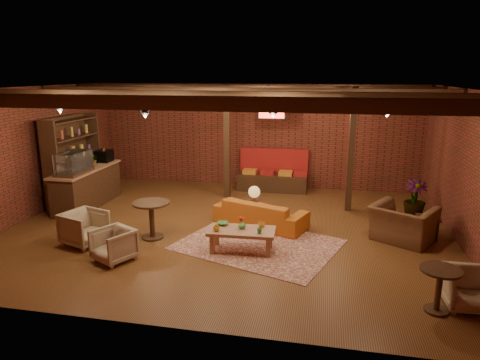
% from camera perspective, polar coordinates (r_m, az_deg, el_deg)
% --- Properties ---
extents(floor, '(10.00, 10.00, 0.00)m').
position_cam_1_polar(floor, '(9.99, -1.71, -6.55)').
color(floor, '#432310').
rests_on(floor, ground).
extents(ceiling, '(10.00, 8.00, 0.02)m').
position_cam_1_polar(ceiling, '(9.34, -1.86, 12.12)').
color(ceiling, black).
rests_on(ceiling, wall_back).
extents(wall_back, '(10.00, 0.02, 3.20)m').
position_cam_1_polar(wall_back, '(13.41, 2.12, 5.89)').
color(wall_back, brown).
rests_on(wall_back, ground).
extents(wall_front, '(10.00, 0.02, 3.20)m').
position_cam_1_polar(wall_front, '(5.85, -10.74, -5.44)').
color(wall_front, brown).
rests_on(wall_front, ground).
extents(wall_left, '(0.02, 8.00, 3.20)m').
position_cam_1_polar(wall_left, '(11.72, -26.38, 3.20)').
color(wall_left, brown).
rests_on(wall_left, ground).
extents(wall_right, '(0.02, 8.00, 3.20)m').
position_cam_1_polar(wall_right, '(9.73, 28.26, 0.99)').
color(wall_right, brown).
rests_on(wall_right, ground).
extents(ceiling_beams, '(9.80, 6.40, 0.22)m').
position_cam_1_polar(ceiling_beams, '(9.35, -1.85, 11.38)').
color(ceiling_beams, '#311C10').
rests_on(ceiling_beams, ceiling).
extents(ceiling_pipe, '(9.60, 0.12, 0.12)m').
position_cam_1_polar(ceiling_pipe, '(10.92, 0.11, 10.60)').
color(ceiling_pipe, black).
rests_on(ceiling_pipe, ceiling).
extents(post_left, '(0.16, 0.16, 3.20)m').
position_cam_1_polar(post_left, '(12.16, -1.75, 5.04)').
color(post_left, '#311C10').
rests_on(post_left, ground).
extents(post_right, '(0.16, 0.16, 3.20)m').
position_cam_1_polar(post_right, '(11.28, 14.64, 3.85)').
color(post_right, '#311C10').
rests_on(post_right, ground).
extents(service_counter, '(0.80, 2.50, 1.60)m').
position_cam_1_polar(service_counter, '(12.17, -19.77, 0.36)').
color(service_counter, '#311C10').
rests_on(service_counter, ground).
extents(plant_counter, '(0.35, 0.39, 0.30)m').
position_cam_1_polar(plant_counter, '(12.20, -19.05, 2.47)').
color(plant_counter, '#337F33').
rests_on(plant_counter, service_counter).
extents(shelving_hutch, '(0.52, 2.00, 2.40)m').
position_cam_1_polar(shelving_hutch, '(12.38, -21.28, 2.35)').
color(shelving_hutch, '#311C10').
rests_on(shelving_hutch, ground).
extents(banquette, '(2.10, 0.70, 1.00)m').
position_cam_1_polar(banquette, '(13.09, 4.35, 0.76)').
color(banquette, '#A81D1C').
rests_on(banquette, ground).
extents(service_sign, '(0.86, 0.06, 0.30)m').
position_cam_1_polar(service_sign, '(12.34, 4.25, 8.65)').
color(service_sign, '#FF2F19').
rests_on(service_sign, ceiling).
extents(ceiling_spotlights, '(6.40, 4.40, 0.28)m').
position_cam_1_polar(ceiling_spotlights, '(9.36, -1.84, 10.04)').
color(ceiling_spotlights, black).
rests_on(ceiling_spotlights, ceiling).
extents(rug, '(3.75, 3.30, 0.01)m').
position_cam_1_polar(rug, '(9.14, 2.43, -8.56)').
color(rug, maroon).
rests_on(rug, floor).
extents(sofa, '(2.32, 1.55, 0.63)m').
position_cam_1_polar(sofa, '(10.10, 2.78, -4.41)').
color(sofa, '#B15818').
rests_on(sofa, floor).
extents(coffee_table, '(1.38, 0.73, 0.71)m').
position_cam_1_polar(coffee_table, '(8.68, 0.14, -6.92)').
color(coffee_table, '#9A6A48').
rests_on(coffee_table, floor).
extents(side_table_lamp, '(0.51, 0.51, 0.89)m').
position_cam_1_polar(side_table_lamp, '(10.26, 1.91, -1.97)').
color(side_table_lamp, '#311C10').
rests_on(side_table_lamp, floor).
extents(round_table_left, '(0.79, 0.79, 0.82)m').
position_cam_1_polar(round_table_left, '(9.48, -11.72, -4.44)').
color(round_table_left, '#311C10').
rests_on(round_table_left, floor).
extents(armchair_a, '(0.92, 0.95, 0.79)m').
position_cam_1_polar(armchair_a, '(9.59, -20.04, -5.82)').
color(armchair_a, beige).
rests_on(armchair_a, floor).
extents(armchair_b, '(0.90, 0.88, 0.70)m').
position_cam_1_polar(armchair_b, '(8.63, -16.51, -8.11)').
color(armchair_b, beige).
rests_on(armchair_b, floor).
extents(armchair_right, '(1.45, 1.30, 1.06)m').
position_cam_1_polar(armchair_right, '(9.77, 20.94, -4.70)').
color(armchair_right, brown).
rests_on(armchair_right, floor).
extents(side_table_book, '(0.47, 0.47, 0.52)m').
position_cam_1_polar(side_table_book, '(10.14, 23.79, -4.71)').
color(side_table_book, '#311C10').
rests_on(side_table_book, floor).
extents(round_table_right, '(0.60, 0.60, 0.70)m').
position_cam_1_polar(round_table_right, '(7.23, 25.04, -12.36)').
color(round_table_right, '#311C10').
rests_on(round_table_right, floor).
extents(armchair_far, '(0.69, 0.64, 0.69)m').
position_cam_1_polar(armchair_far, '(7.59, 28.22, -12.50)').
color(armchair_far, beige).
rests_on(armchair_far, floor).
extents(plant_tall, '(1.68, 1.68, 2.82)m').
position_cam_1_polar(plant_tall, '(11.33, 22.73, 2.27)').
color(plant_tall, '#4C7F4C').
rests_on(plant_tall, floor).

